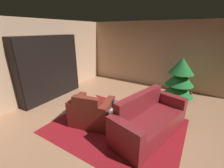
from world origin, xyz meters
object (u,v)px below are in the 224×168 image
book_stack_on_table (120,107)px  decorated_tree (180,79)px  bookshelf_unit (53,68)px  armchair_red (92,112)px  bottle_on_table (113,104)px  coffee_table (122,110)px  couch_red (149,121)px

book_stack_on_table → decorated_tree: decorated_tree is taller
bookshelf_unit → armchair_red: size_ratio=1.92×
armchair_red → bottle_on_table: size_ratio=4.60×
book_stack_on_table → decorated_tree: bearing=67.5°
bookshelf_unit → coffee_table: 2.84m
bottle_on_table → decorated_tree: bearing=64.4°
book_stack_on_table → bottle_on_table: (-0.16, -0.02, 0.05)m
coffee_table → bottle_on_table: bearing=-159.0°
coffee_table → decorated_tree: decorated_tree is taller
bookshelf_unit → decorated_tree: 4.11m
couch_red → bottle_on_table: (-0.81, -0.15, 0.26)m
bookshelf_unit → book_stack_on_table: 2.80m
bottle_on_table → armchair_red: bearing=-154.6°
book_stack_on_table → armchair_red: bearing=-158.4°
coffee_table → decorated_tree: bearing=67.8°
couch_red → bookshelf_unit: bearing=175.3°
armchair_red → decorated_tree: bearing=57.9°
coffee_table → decorated_tree: 2.40m
bottle_on_table → decorated_tree: size_ratio=0.17×
bookshelf_unit → decorated_tree: bearing=26.8°
bookshelf_unit → bottle_on_table: bookshelf_unit is taller
couch_red → book_stack_on_table: size_ratio=9.28×
armchair_red → bottle_on_table: (0.48, 0.23, 0.26)m
armchair_red → couch_red: 1.34m
bookshelf_unit → decorated_tree: size_ratio=1.53×
armchair_red → coffee_table: 0.74m
armchair_red → book_stack_on_table: 0.71m
bottle_on_table → decorated_tree: (1.09, 2.28, 0.15)m
bottle_on_table → book_stack_on_table: bearing=8.9°
coffee_table → book_stack_on_table: book_stack_on_table is taller
couch_red → armchair_red: bearing=-163.9°
armchair_red → decorated_tree: (1.57, 2.50, 0.41)m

